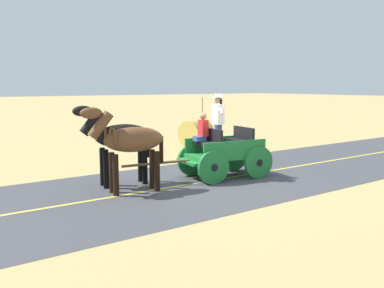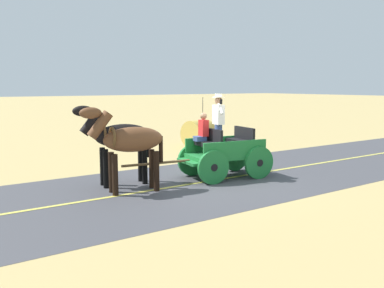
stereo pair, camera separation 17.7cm
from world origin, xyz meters
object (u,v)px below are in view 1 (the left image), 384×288
horse_near_side (130,142)px  horse_off_side (119,138)px  horse_drawn_carriage (222,150)px  hay_bale (196,134)px

horse_near_side → horse_off_side: 0.88m
horse_drawn_carriage → horse_off_side: bearing=74.0°
horse_off_side → horse_near_side: bearing=172.4°
horse_near_side → horse_off_side: bearing=-7.6°
horse_drawn_carriage → hay_bale: size_ratio=3.76×
hay_bale → horse_off_side: bearing=128.1°
horse_drawn_carriage → horse_near_side: (-0.03, 3.06, 0.51)m
horse_drawn_carriage → horse_off_side: 3.10m
hay_bale → horse_near_side: bearing=132.4°
horse_near_side → hay_bale: (5.51, -6.03, -0.72)m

